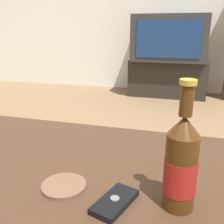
# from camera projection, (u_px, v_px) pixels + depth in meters

# --- Properties ---
(coffee_table) EXTENTS (1.27, 0.90, 0.42)m
(coffee_table) POSITION_uv_depth(u_px,v_px,m) (29.00, 206.00, 0.64)
(coffee_table) COLOR #422B1C
(coffee_table) RESTS_ON ground_plane
(tv_stand) EXTENTS (0.90, 0.40, 0.43)m
(tv_stand) POSITION_uv_depth(u_px,v_px,m) (167.00, 78.00, 3.17)
(tv_stand) COLOR #28231E
(tv_stand) RESTS_ON ground_plane
(television) EXTENTS (0.82, 0.59, 0.51)m
(television) POSITION_uv_depth(u_px,v_px,m) (170.00, 38.00, 3.03)
(television) COLOR #2D2D2D
(television) RESTS_ON tv_stand
(beer_bottle) EXTENTS (0.07, 0.07, 0.28)m
(beer_bottle) POSITION_uv_depth(u_px,v_px,m) (181.00, 164.00, 0.53)
(beer_bottle) COLOR #47280F
(beer_bottle) RESTS_ON coffee_table
(cell_phone) EXTENTS (0.09, 0.13, 0.02)m
(cell_phone) POSITION_uv_depth(u_px,v_px,m) (115.00, 202.00, 0.57)
(cell_phone) COLOR black
(cell_phone) RESTS_ON coffee_table
(coaster) EXTENTS (0.11, 0.11, 0.01)m
(coaster) POSITION_uv_depth(u_px,v_px,m) (64.00, 186.00, 0.63)
(coaster) COLOR brown
(coaster) RESTS_ON coffee_table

